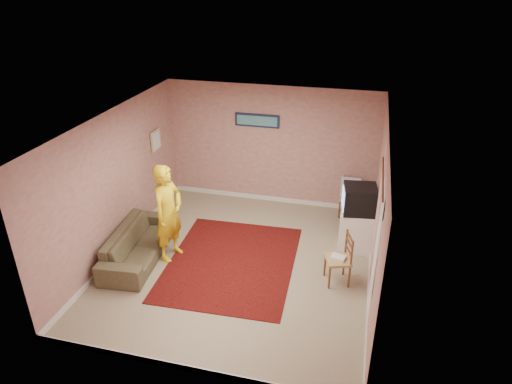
% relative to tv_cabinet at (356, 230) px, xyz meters
% --- Properties ---
extents(ground, '(5.00, 5.00, 0.00)m').
position_rel_tv_cabinet_xyz_m(ground, '(-1.95, -1.01, -0.38)').
color(ground, tan).
rests_on(ground, ground).
extents(wall_back, '(4.50, 0.02, 2.60)m').
position_rel_tv_cabinet_xyz_m(wall_back, '(-1.95, 1.49, 0.92)').
color(wall_back, tan).
rests_on(wall_back, ground).
extents(wall_front, '(4.50, 0.02, 2.60)m').
position_rel_tv_cabinet_xyz_m(wall_front, '(-1.95, -3.51, 0.92)').
color(wall_front, tan).
rests_on(wall_front, ground).
extents(wall_left, '(0.02, 5.00, 2.60)m').
position_rel_tv_cabinet_xyz_m(wall_left, '(-4.20, -1.01, 0.92)').
color(wall_left, tan).
rests_on(wall_left, ground).
extents(wall_right, '(0.02, 5.00, 2.60)m').
position_rel_tv_cabinet_xyz_m(wall_right, '(0.30, -1.01, 0.92)').
color(wall_right, tan).
rests_on(wall_right, ground).
extents(ceiling, '(4.50, 5.00, 0.02)m').
position_rel_tv_cabinet_xyz_m(ceiling, '(-1.95, -1.01, 2.22)').
color(ceiling, silver).
rests_on(ceiling, wall_back).
extents(baseboard_back, '(4.50, 0.02, 0.10)m').
position_rel_tv_cabinet_xyz_m(baseboard_back, '(-1.95, 1.48, -0.33)').
color(baseboard_back, silver).
rests_on(baseboard_back, ground).
extents(baseboard_front, '(4.50, 0.02, 0.10)m').
position_rel_tv_cabinet_xyz_m(baseboard_front, '(-1.95, -3.50, -0.33)').
color(baseboard_front, silver).
rests_on(baseboard_front, ground).
extents(baseboard_left, '(0.02, 5.00, 0.10)m').
position_rel_tv_cabinet_xyz_m(baseboard_left, '(-4.19, -1.01, -0.33)').
color(baseboard_left, silver).
rests_on(baseboard_left, ground).
extents(baseboard_right, '(0.02, 5.00, 0.10)m').
position_rel_tv_cabinet_xyz_m(baseboard_right, '(0.29, -1.01, -0.33)').
color(baseboard_right, silver).
rests_on(baseboard_right, ground).
extents(window, '(0.01, 1.10, 1.50)m').
position_rel_tv_cabinet_xyz_m(window, '(0.29, -1.91, 1.07)').
color(window, black).
rests_on(window, wall_right).
extents(curtain_sheer, '(0.01, 0.75, 2.10)m').
position_rel_tv_cabinet_xyz_m(curtain_sheer, '(0.28, -2.06, 0.87)').
color(curtain_sheer, silver).
rests_on(curtain_sheer, wall_right).
extents(curtain_floral, '(0.01, 0.35, 2.10)m').
position_rel_tv_cabinet_xyz_m(curtain_floral, '(0.26, -1.36, 0.87)').
color(curtain_floral, beige).
rests_on(curtain_floral, wall_right).
extents(curtain_rod, '(0.02, 1.40, 0.02)m').
position_rel_tv_cabinet_xyz_m(curtain_rod, '(0.25, -1.91, 1.94)').
color(curtain_rod, brown).
rests_on(curtain_rod, wall_right).
extents(picture_back, '(0.95, 0.04, 0.28)m').
position_rel_tv_cabinet_xyz_m(picture_back, '(-2.25, 1.45, 1.47)').
color(picture_back, '#151A3A').
rests_on(picture_back, wall_back).
extents(picture_left, '(0.04, 0.38, 0.42)m').
position_rel_tv_cabinet_xyz_m(picture_left, '(-4.17, 0.59, 1.17)').
color(picture_left, tan).
rests_on(picture_left, wall_left).
extents(area_rug, '(2.29, 2.82, 0.01)m').
position_rel_tv_cabinet_xyz_m(area_rug, '(-2.09, -1.04, -0.37)').
color(area_rug, black).
rests_on(area_rug, ground).
extents(tv_cabinet, '(0.60, 0.55, 0.76)m').
position_rel_tv_cabinet_xyz_m(tv_cabinet, '(0.00, 0.00, 0.00)').
color(tv_cabinet, white).
rests_on(tv_cabinet, ground).
extents(crt_tv, '(0.64, 0.59, 0.50)m').
position_rel_tv_cabinet_xyz_m(crt_tv, '(-0.01, -0.00, 0.63)').
color(crt_tv, black).
rests_on(crt_tv, tv_cabinet).
extents(chair_a, '(0.42, 0.40, 0.46)m').
position_rel_tv_cabinet_xyz_m(chair_a, '(-0.21, 1.19, 0.13)').
color(chair_a, tan).
rests_on(chair_a, ground).
extents(dvd_player, '(0.41, 0.32, 0.06)m').
position_rel_tv_cabinet_xyz_m(dvd_player, '(-0.21, 1.19, 0.08)').
color(dvd_player, silver).
rests_on(dvd_player, chair_a).
extents(blue_throw, '(0.40, 0.05, 0.42)m').
position_rel_tv_cabinet_xyz_m(blue_throw, '(-0.21, 1.19, 0.29)').
color(blue_throw, '#7C90CB').
rests_on(blue_throw, chair_a).
extents(chair_b, '(0.49, 0.51, 0.49)m').
position_rel_tv_cabinet_xyz_m(chair_b, '(-0.24, -1.13, 0.16)').
color(chair_b, tan).
rests_on(chair_b, ground).
extents(game_console, '(0.25, 0.21, 0.05)m').
position_rel_tv_cabinet_xyz_m(game_console, '(-0.24, -1.13, 0.10)').
color(game_console, white).
rests_on(game_console, chair_b).
extents(sofa, '(0.95, 2.04, 0.58)m').
position_rel_tv_cabinet_xyz_m(sofa, '(-3.75, -1.28, -0.09)').
color(sofa, brown).
rests_on(sofa, ground).
extents(person, '(0.58, 0.74, 1.78)m').
position_rel_tv_cabinet_xyz_m(person, '(-3.20, -1.10, 0.51)').
color(person, gold).
rests_on(person, ground).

